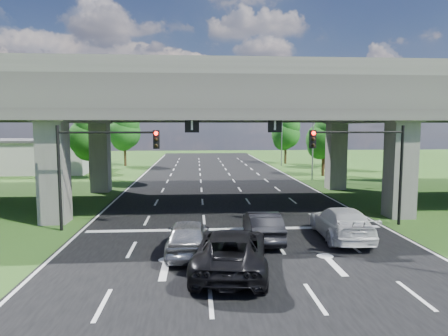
{
  "coord_description": "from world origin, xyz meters",
  "views": [
    {
      "loc": [
        -2.25,
        -18.96,
        5.93
      ],
      "look_at": [
        -0.43,
        7.19,
        3.2
      ],
      "focal_mm": 32.0,
      "sensor_mm": 36.0,
      "label": 1
    }
  ],
  "objects": [
    {
      "name": "car_white",
      "position": [
        5.38,
        1.22,
        0.86
      ],
      "size": [
        2.63,
        5.83,
        1.66
      ],
      "primitive_type": "imported",
      "rotation": [
        0.0,
        0.0,
        3.09
      ],
      "color": "silver",
      "rests_on": "road"
    },
    {
      "name": "warehouse",
      "position": [
        -26.0,
        35.0,
        2.0
      ],
      "size": [
        20.0,
        10.0,
        4.0
      ],
      "primitive_type": "cube",
      "color": "#9E9E99",
      "rests_on": "ground"
    },
    {
      "name": "car_trailing",
      "position": [
        -0.87,
        -3.16,
        0.89
      ],
      "size": [
        3.63,
        6.49,
        1.71
      ],
      "primitive_type": "imported",
      "rotation": [
        0.0,
        0.0,
        3.01
      ],
      "color": "black",
      "rests_on": "road"
    },
    {
      "name": "tree_right_near",
      "position": [
        13.05,
        28.0,
        4.5
      ],
      "size": [
        4.2,
        4.2,
        7.28
      ],
      "color": "black",
      "rests_on": "ground"
    },
    {
      "name": "tree_right_far",
      "position": [
        12.05,
        44.0,
        4.82
      ],
      "size": [
        4.5,
        4.5,
        7.8
      ],
      "color": "black",
      "rests_on": "ground"
    },
    {
      "name": "car_dark",
      "position": [
        1.14,
        1.09,
        0.8
      ],
      "size": [
        1.69,
        4.69,
        1.54
      ],
      "primitive_type": "imported",
      "rotation": [
        0.0,
        0.0,
        3.13
      ],
      "color": "black",
      "rests_on": "road"
    },
    {
      "name": "tree_left_near",
      "position": [
        -13.95,
        26.0,
        4.82
      ],
      "size": [
        4.5,
        4.5,
        7.8
      ],
      "color": "black",
      "rests_on": "ground"
    },
    {
      "name": "signal_right",
      "position": [
        7.82,
        3.94,
        4.19
      ],
      "size": [
        5.76,
        0.54,
        6.0
      ],
      "color": "black",
      "rests_on": "ground"
    },
    {
      "name": "streetlight_beyond",
      "position": [
        10.1,
        40.0,
        5.85
      ],
      "size": [
        3.38,
        0.25,
        10.0
      ],
      "color": "gray",
      "rests_on": "ground"
    },
    {
      "name": "tree_left_far",
      "position": [
        -12.95,
        42.0,
        5.14
      ],
      "size": [
        4.8,
        4.8,
        8.32
      ],
      "color": "black",
      "rests_on": "ground"
    },
    {
      "name": "tree_right_mid",
      "position": [
        16.05,
        36.0,
        4.17
      ],
      "size": [
        3.91,
        3.9,
        6.76
      ],
      "color": "black",
      "rests_on": "ground"
    },
    {
      "name": "tree_left_mid",
      "position": [
        -16.95,
        34.0,
        4.17
      ],
      "size": [
        3.91,
        3.9,
        6.76
      ],
      "color": "black",
      "rests_on": "ground"
    },
    {
      "name": "streetlight_far",
      "position": [
        10.1,
        24.0,
        5.85
      ],
      "size": [
        3.38,
        0.25,
        10.0
      ],
      "color": "gray",
      "rests_on": "ground"
    },
    {
      "name": "car_silver",
      "position": [
        -2.66,
        -0.85,
        0.85
      ],
      "size": [
        2.07,
        4.86,
        1.64
      ],
      "primitive_type": "imported",
      "rotation": [
        0.0,
        0.0,
        3.11
      ],
      "color": "gray",
      "rests_on": "road"
    },
    {
      "name": "signal_left",
      "position": [
        -7.82,
        3.94,
        4.19
      ],
      "size": [
        5.76,
        0.54,
        6.0
      ],
      "color": "black",
      "rests_on": "ground"
    },
    {
      "name": "road",
      "position": [
        0.0,
        10.0,
        0.01
      ],
      "size": [
        18.0,
        120.0,
        0.03
      ],
      "primitive_type": "cube",
      "color": "black",
      "rests_on": "ground"
    },
    {
      "name": "overpass",
      "position": [
        0.0,
        12.0,
        7.92
      ],
      "size": [
        80.0,
        15.0,
        10.0
      ],
      "color": "#322F2D",
      "rests_on": "ground"
    },
    {
      "name": "ground",
      "position": [
        0.0,
        0.0,
        0.0
      ],
      "size": [
        160.0,
        160.0,
        0.0
      ],
      "primitive_type": "plane",
      "color": "#2C4D18",
      "rests_on": "ground"
    }
  ]
}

